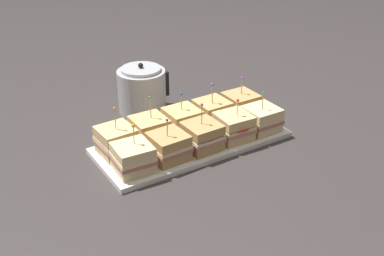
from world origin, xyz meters
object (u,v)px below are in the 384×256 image
Objects in this scene: sandwich_front_center at (202,136)px; sandwich_back_far_right at (241,105)px; sandwich_front_right at (234,127)px; kettle_steel at (142,90)px; sandwich_front_far_left at (133,158)px; sandwich_front_left at (168,146)px; sandwich_back_right at (212,113)px; serving_platter at (192,142)px; sandwich_back_far_left at (116,141)px; sandwich_back_left at (149,130)px; sandwich_back_center at (183,121)px; sandwich_front_far_right at (261,119)px.

sandwich_front_center reaches higher than sandwich_back_far_right.
sandwich_front_right is at bearing -134.95° from sandwich_back_far_right.
sandwich_front_far_left is at bearing -120.42° from kettle_steel.
kettle_steel is at bearing 110.20° from sandwich_front_right.
sandwich_back_far_right is at bearing -45.27° from kettle_steel.
sandwich_back_right is (0.25, 0.12, 0.00)m from sandwich_front_left.
sandwich_front_right is 0.73× the size of kettle_steel.
serving_platter is 3.94× the size of sandwich_back_far_left.
sandwich_back_left is at bearing 2.34° from sandwich_back_far_left.
serving_platter is 0.15m from sandwich_front_left.
sandwich_back_center is 0.25m from sandwich_back_far_right.
sandwich_back_left reaches higher than sandwich_back_right.
sandwich_back_right is at bearing 45.29° from sandwich_front_center.
sandwich_front_right is 0.13m from sandwich_back_right.
sandwich_back_center is 0.92× the size of sandwich_back_right.
kettle_steel reaches higher than sandwich_front_far_left.
sandwich_back_right is at bearing 178.12° from sandwich_back_far_right.
sandwich_back_center is 0.12m from sandwich_back_right.
sandwich_front_right is 0.12m from sandwich_front_far_right.
kettle_steel is at bearing 49.64° from sandwich_back_far_left.
sandwich_front_far_left reaches higher than sandwich_front_right.
kettle_steel reaches higher than sandwich_back_left.
sandwich_front_far_right is 0.93× the size of sandwich_back_right.
serving_platter is at bearing -13.49° from sandwich_back_far_left.
sandwich_back_far_left reaches higher than sandwich_back_center.
sandwich_back_center is (0.13, 0.12, 0.00)m from sandwich_front_left.
serving_platter is 0.15m from sandwich_front_right.
sandwich_front_center is at bearing -134.71° from sandwich_back_right.
sandwich_back_far_right is (0.25, -0.00, -0.00)m from sandwich_back_center.
sandwich_front_far_right is 0.28m from sandwich_back_center.
sandwich_front_left is at bearing -105.21° from kettle_steel.
sandwich_front_left is 0.25m from sandwich_front_right.
sandwich_front_left is at bearing 178.40° from sandwich_front_center.
sandwich_front_left is 0.38m from sandwich_front_far_right.
sandwich_back_far_left is at bearing 161.91° from sandwich_front_right.
sandwich_back_right reaches higher than sandwich_front_right.
sandwich_back_far_left is 0.81× the size of kettle_steel.
sandwich_back_center is (0.00, 0.06, 0.05)m from serving_platter.
sandwich_back_far_right is (0.25, 0.06, 0.05)m from serving_platter.
sandwich_back_far_left reaches higher than serving_platter.
sandwich_front_far_left is (-0.25, -0.06, 0.05)m from serving_platter.
sandwich_front_center is 0.99× the size of sandwich_back_right.
sandwich_back_far_right is 0.75× the size of kettle_steel.
kettle_steel is (-0.02, 0.34, 0.08)m from serving_platter.
sandwich_back_far_left is at bearing 153.98° from sandwich_front_center.
kettle_steel is at bearing 94.44° from sandwich_back_center.
sandwich_back_center is (0.26, 0.00, -0.00)m from sandwich_back_far_left.
serving_platter is 4.33× the size of sandwich_back_center.
sandwich_front_right is at bearing -0.44° from sandwich_front_center.
sandwich_back_left is at bearing 179.35° from sandwich_back_far_right.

